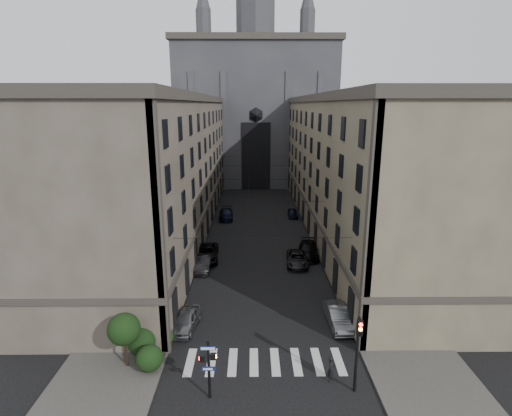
{
  "coord_description": "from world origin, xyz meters",
  "views": [
    {
      "loc": [
        -0.86,
        -19.49,
        17.6
      ],
      "look_at": [
        -0.54,
        11.22,
        9.6
      ],
      "focal_mm": 28.0,
      "sensor_mm": 36.0,
      "label": 1
    }
  ],
  "objects_px": {
    "traffic_light_right": "(358,346)",
    "pedestrian": "(331,369)",
    "car_left_midnear": "(203,263)",
    "car_left_midfar": "(206,253)",
    "pedestrian_signal_left": "(209,365)",
    "car_right_midfar": "(309,250)",
    "car_left_near": "(186,320)",
    "car_right_near": "(338,316)",
    "car_left_far": "(226,214)",
    "car_right_midnear": "(297,259)",
    "gothic_tower": "(255,103)",
    "car_right_far": "(293,213)"
  },
  "relations": [
    {
      "from": "car_left_far",
      "to": "car_left_midnear",
      "type": "bearing_deg",
      "value": -96.13
    },
    {
      "from": "car_right_far",
      "to": "car_left_midfar",
      "type": "bearing_deg",
      "value": -121.6
    },
    {
      "from": "car_left_midfar",
      "to": "pedestrian",
      "type": "height_order",
      "value": "pedestrian"
    },
    {
      "from": "gothic_tower",
      "to": "pedestrian_signal_left",
      "type": "relative_size",
      "value": 14.5
    },
    {
      "from": "car_right_midfar",
      "to": "car_right_near",
      "type": "bearing_deg",
      "value": -83.66
    },
    {
      "from": "gothic_tower",
      "to": "car_right_midnear",
      "type": "bearing_deg",
      "value": -85.37
    },
    {
      "from": "gothic_tower",
      "to": "car_right_far",
      "type": "xyz_separation_m",
      "value": [
        5.71,
        -32.62,
        -17.14
      ]
    },
    {
      "from": "traffic_light_right",
      "to": "pedestrian",
      "type": "height_order",
      "value": "traffic_light_right"
    },
    {
      "from": "pedestrian_signal_left",
      "to": "car_right_near",
      "type": "xyz_separation_m",
      "value": [
        9.71,
        8.31,
        -1.54
      ]
    },
    {
      "from": "car_left_midfar",
      "to": "car_right_midnear",
      "type": "height_order",
      "value": "car_left_midfar"
    },
    {
      "from": "gothic_tower",
      "to": "car_right_midfar",
      "type": "height_order",
      "value": "gothic_tower"
    },
    {
      "from": "pedestrian_signal_left",
      "to": "car_left_midfar",
      "type": "xyz_separation_m",
      "value": [
        -2.69,
        22.63,
        -1.49
      ]
    },
    {
      "from": "car_left_midfar",
      "to": "car_left_far",
      "type": "relative_size",
      "value": 1.12
    },
    {
      "from": "traffic_light_right",
      "to": "car_right_midnear",
      "type": "xyz_separation_m",
      "value": [
        -1.36,
        20.68,
        -2.58
      ]
    },
    {
      "from": "traffic_light_right",
      "to": "car_right_midnear",
      "type": "distance_m",
      "value": 20.88
    },
    {
      "from": "car_left_far",
      "to": "car_right_far",
      "type": "distance_m",
      "value": 10.71
    },
    {
      "from": "car_right_midnear",
      "to": "car_right_midfar",
      "type": "distance_m",
      "value": 2.94
    },
    {
      "from": "gothic_tower",
      "to": "car_right_midfar",
      "type": "distance_m",
      "value": 53.05
    },
    {
      "from": "pedestrian_signal_left",
      "to": "car_right_near",
      "type": "relative_size",
      "value": 0.84
    },
    {
      "from": "gothic_tower",
      "to": "car_right_far",
      "type": "relative_size",
      "value": 15.0
    },
    {
      "from": "car_left_near",
      "to": "car_right_near",
      "type": "bearing_deg",
      "value": 9.75
    },
    {
      "from": "car_left_midnear",
      "to": "car_left_far",
      "type": "bearing_deg",
      "value": 86.46
    },
    {
      "from": "pedestrian_signal_left",
      "to": "car_right_far",
      "type": "xyz_separation_m",
      "value": [
        9.22,
        40.83,
        -1.66
      ]
    },
    {
      "from": "car_left_midfar",
      "to": "car_right_midfar",
      "type": "height_order",
      "value": "car_left_midfar"
    },
    {
      "from": "car_left_near",
      "to": "car_right_midfar",
      "type": "distance_m",
      "value": 19.75
    },
    {
      "from": "car_right_midfar",
      "to": "car_right_far",
      "type": "distance_m",
      "value": 17.29
    },
    {
      "from": "car_right_far",
      "to": "car_right_midfar",
      "type": "bearing_deg",
      "value": -87.89
    },
    {
      "from": "car_left_midnear",
      "to": "car_left_far",
      "type": "xyz_separation_m",
      "value": [
        1.25,
        20.12,
        -0.0
      ]
    },
    {
      "from": "gothic_tower",
      "to": "car_left_midfar",
      "type": "xyz_separation_m",
      "value": [
        -6.2,
        -50.82,
        -16.97
      ]
    },
    {
      "from": "car_left_midnear",
      "to": "car_left_midfar",
      "type": "distance_m",
      "value": 2.91
    },
    {
      "from": "car_right_far",
      "to": "gothic_tower",
      "type": "bearing_deg",
      "value": 101.51
    },
    {
      "from": "car_right_near",
      "to": "car_right_midfar",
      "type": "bearing_deg",
      "value": 88.53
    },
    {
      "from": "gothic_tower",
      "to": "car_left_midnear",
      "type": "xyz_separation_m",
      "value": [
        -6.2,
        -53.74,
        -17.02
      ]
    },
    {
      "from": "car_right_near",
      "to": "car_right_far",
      "type": "relative_size",
      "value": 1.23
    },
    {
      "from": "gothic_tower",
      "to": "pedestrian",
      "type": "distance_m",
      "value": 74.04
    },
    {
      "from": "pedestrian_signal_left",
      "to": "pedestrian",
      "type": "bearing_deg",
      "value": 10.88
    },
    {
      "from": "traffic_light_right",
      "to": "car_right_midfar",
      "type": "height_order",
      "value": "traffic_light_right"
    },
    {
      "from": "traffic_light_right",
      "to": "pedestrian",
      "type": "bearing_deg",
      "value": 140.53
    },
    {
      "from": "gothic_tower",
      "to": "car_right_far",
      "type": "distance_m",
      "value": 37.29
    },
    {
      "from": "car_right_far",
      "to": "pedestrian",
      "type": "bearing_deg",
      "value": -90.47
    },
    {
      "from": "traffic_light_right",
      "to": "car_right_midnear",
      "type": "bearing_deg",
      "value": 93.75
    },
    {
      "from": "traffic_light_right",
      "to": "car_right_midfar",
      "type": "xyz_separation_m",
      "value": [
        0.26,
        23.13,
        -2.49
      ]
    },
    {
      "from": "car_left_far",
      "to": "car_right_far",
      "type": "relative_size",
      "value": 1.38
    },
    {
      "from": "car_right_midnear",
      "to": "car_left_midnear",
      "type": "bearing_deg",
      "value": -168.16
    },
    {
      "from": "car_left_far",
      "to": "car_right_midfar",
      "type": "relative_size",
      "value": 0.97
    },
    {
      "from": "car_left_midfar",
      "to": "traffic_light_right",
      "type": "bearing_deg",
      "value": -65.55
    },
    {
      "from": "car_left_far",
      "to": "pedestrian",
      "type": "distance_m",
      "value": 39.44
    },
    {
      "from": "gothic_tower",
      "to": "car_left_near",
      "type": "relative_size",
      "value": 13.32
    },
    {
      "from": "pedestrian_signal_left",
      "to": "car_right_midfar",
      "type": "xyz_separation_m",
      "value": [
        9.38,
        23.55,
        -1.52
      ]
    },
    {
      "from": "pedestrian_signal_left",
      "to": "car_right_midnear",
      "type": "relative_size",
      "value": 0.78
    }
  ]
}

